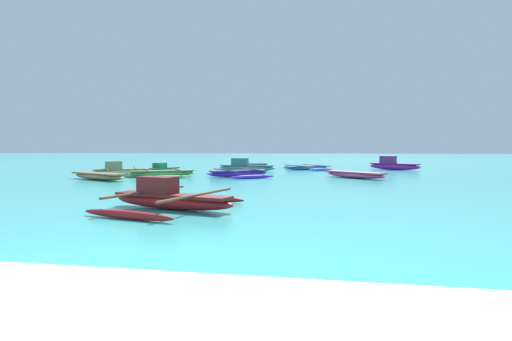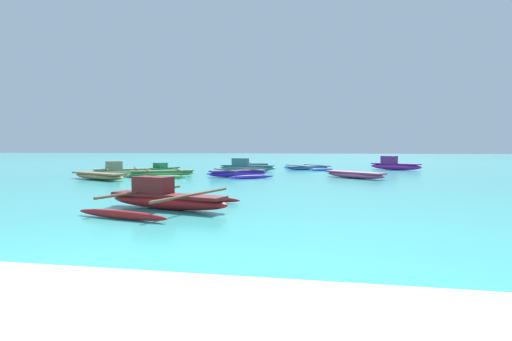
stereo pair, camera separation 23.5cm
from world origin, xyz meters
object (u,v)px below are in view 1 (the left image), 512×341
Objects in this scene: moored_boat_0 at (163,169)px; moored_boat_7 at (239,173)px; moored_boat_1 at (245,167)px; moored_boat_2 at (120,171)px; moored_boat_10 at (255,166)px; moored_boat_3 at (99,176)px; moored_boat_5 at (355,174)px; moored_boat_6 at (393,165)px; moored_boat_4 at (307,168)px; moored_boat_8 at (163,173)px; moored_boat_9 at (170,199)px.

moored_boat_0 is 0.62× the size of moored_boat_7.
moored_boat_1 is 8.51m from moored_boat_2.
moored_boat_1 reaches higher than moored_boat_10.
moored_boat_3 is (-5.83, -8.78, -0.12)m from moored_boat_1.
moored_boat_5 is 9.57m from moored_boat_6.
moored_boat_2 is 1.11× the size of moored_boat_3.
moored_boat_3 is 0.93× the size of moored_boat_7.
moored_boat_0 is at bearing -152.82° from moored_boat_5.
moored_boat_3 is 13.87m from moored_boat_10.
moored_boat_4 is at bearing -134.88° from moored_boat_6.
moored_boat_1 is 8.89m from moored_boat_5.
moored_boat_5 is 0.75× the size of moored_boat_8.
moored_boat_6 is (16.29, 12.38, 0.16)m from moored_boat_3.
moored_boat_8 is (-7.67, -8.74, 0.03)m from moored_boat_4.
moored_boat_10 reaches higher than moored_boat_5.
moored_boat_6 is 0.83× the size of moored_boat_7.
moored_boat_8 is 10.53m from moored_boat_10.
moored_boat_7 is (7.10, 0.18, -0.08)m from moored_boat_2.
moored_boat_10 reaches higher than moored_boat_3.
moored_boat_8 is at bearing 128.99° from moored_boat_9.
moored_boat_10 is at bearing 56.67° from moored_boat_7.
moored_boat_7 is at bearing 53.19° from moored_boat_3.
moored_boat_0 is 0.66× the size of moored_boat_9.
moored_boat_7 is at bearing -28.14° from moored_boat_2.
moored_boat_10 is (-10.51, 0.23, -0.14)m from moored_boat_6.
moored_boat_0 is at bearing -154.31° from moored_boat_1.
moored_boat_10 is (3.48, 9.94, 0.03)m from moored_boat_8.
moored_boat_8 is (-4.26, -0.64, -0.00)m from moored_boat_7.
moored_boat_1 reaches higher than moored_boat_8.
moored_boat_5 is (2.96, -7.99, 0.04)m from moored_boat_4.
moored_boat_0 is at bearing 169.38° from moored_boat_4.
moored_boat_9 is (-2.61, -20.06, 0.11)m from moored_boat_4.
moored_boat_4 is 0.92× the size of moored_boat_10.
moored_boat_5 is at bearing -82.97° from moored_boat_0.
moored_boat_10 is at bearing -19.90° from moored_boat_0.
moored_boat_9 is at bearing -85.72° from moored_boat_2.
moored_boat_7 is (-3.40, -8.10, 0.04)m from moored_boat_4.
moored_boat_1 is at bearing 109.90° from moored_boat_9.
moored_boat_5 reaches higher than moored_boat_4.
moored_boat_7 is (0.73, -5.47, -0.12)m from moored_boat_1.
moored_boat_10 reaches higher than moored_boat_7.
moored_boat_5 is 0.73× the size of moored_boat_10.
moored_boat_8 is at bearing -118.43° from moored_boat_10.
moored_boat_3 is 0.96× the size of moored_boat_4.
moored_boat_4 is at bearing 75.28° from moored_boat_3.
moored_boat_10 is (-0.78, 9.30, 0.02)m from moored_boat_7.
moored_boat_2 is at bearing 126.11° from moored_boat_3.
moored_boat_9 is at bearing -96.10° from moored_boat_8.
moored_boat_9 reaches higher than moored_boat_10.
moored_boat_10 is at bearing 26.75° from moored_boat_2.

